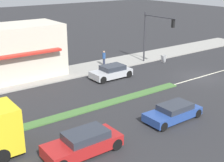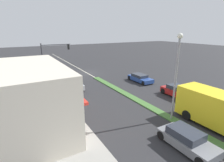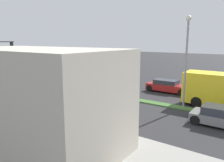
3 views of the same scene
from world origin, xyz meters
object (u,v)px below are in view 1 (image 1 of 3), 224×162
pedestrian (104,58)px  coupe_blue (173,112)px  warning_aframe_sign (163,59)px  sedan_silver (111,72)px  hatchback_red (83,143)px  traffic_signal_main (154,30)px

pedestrian → coupe_blue: size_ratio=0.39×
warning_aframe_sign → sedan_silver: (-1.09, 8.29, 0.20)m
warning_aframe_sign → coupe_blue: (-11.09, 10.25, 0.13)m
pedestrian → hatchback_red: 17.66m
pedestrian → sedan_silver: 4.17m
sedan_silver → warning_aframe_sign: bearing=-82.5°
warning_aframe_sign → hatchback_red: size_ratio=0.19×
coupe_blue → sedan_silver: bearing=-11.1°
sedan_silver → traffic_signal_main: bearing=-80.2°
coupe_blue → hatchback_red: bearing=90.0°
coupe_blue → pedestrian: bearing=-15.1°
traffic_signal_main → pedestrian: (2.64, 4.79, -2.92)m
hatchback_red → sedan_silver: bearing=-42.9°
traffic_signal_main → hatchback_red: (-11.12, 15.85, -3.25)m
traffic_signal_main → sedan_silver: 7.40m
pedestrian → warning_aframe_sign: pedestrian is taller
traffic_signal_main → warning_aframe_sign: bearing=-91.1°
warning_aframe_sign → hatchback_red: bearing=122.2°
traffic_signal_main → hatchback_red: traffic_signal_main is taller
pedestrian → hatchback_red: (-13.77, 11.06, -0.33)m
traffic_signal_main → sedan_silver: traffic_signal_main is taller
warning_aframe_sign → hatchback_red: 20.80m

